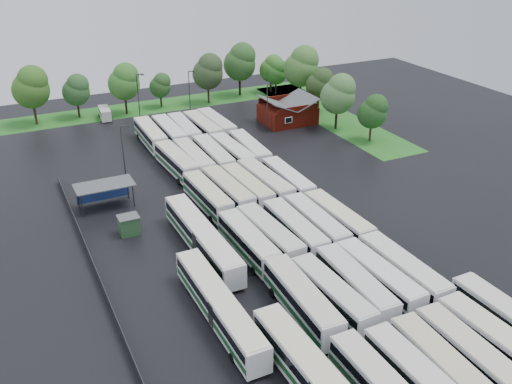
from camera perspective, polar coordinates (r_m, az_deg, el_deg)
name	(u,v)px	position (r m, az deg, el deg)	size (l,w,h in m)	color
ground	(283,251)	(71.71, 2.77, -5.90)	(160.00, 160.00, 0.00)	black
brick_building	(288,113)	(115.67, 3.18, 7.85)	(10.07, 8.60, 5.39)	maroon
wash_shed	(104,187)	(83.83, -14.97, 0.49)	(8.20, 4.20, 3.58)	#2D2D30
utility_hut	(129,225)	(76.45, -12.59, -3.23)	(2.70, 2.20, 2.62)	#244B27
grass_strip_north	(151,107)	(127.89, -10.50, 8.36)	(80.00, 10.00, 0.01)	#256E1F
grass_strip_east	(329,115)	(121.23, 7.33, 7.61)	(10.00, 50.00, 0.01)	#256E1F
west_fence	(90,258)	(72.03, -16.24, -6.32)	(0.10, 50.00, 1.20)	#2D2D30
bus_r0c1	(419,381)	(53.26, 15.99, -17.71)	(2.85, 12.59, 3.49)	silver
bus_r0c2	(444,370)	(54.89, 18.33, -16.52)	(3.12, 12.72, 3.52)	silver
bus_r0c3	(472,357)	(56.92, 20.76, -15.20)	(2.82, 12.66, 3.52)	silver
bus_r0c4	(498,345)	(59.00, 23.06, -13.92)	(3.31, 13.19, 3.64)	silver
bus_r1c0	(302,300)	(60.10, 4.60, -10.71)	(3.31, 13.28, 3.67)	silver
bus_r1c1	(332,295)	(61.31, 7.59, -10.17)	(3.15, 12.56, 3.47)	silver
bus_r1c2	(355,285)	(63.07, 9.88, -9.14)	(3.14, 12.87, 3.56)	silver
bus_r1c3	(378,277)	(64.73, 12.14, -8.35)	(3.12, 12.88, 3.56)	silver
bus_r1c4	(403,271)	(66.37, 14.45, -7.64)	(2.99, 13.14, 3.64)	silver
bus_r2c0	(248,242)	(69.80, -0.78, -4.99)	(2.87, 12.58, 3.49)	silver
bus_r2c1	(270,235)	(71.04, 1.36, -4.35)	(3.36, 12.95, 3.57)	silver
bus_r2c2	(295,230)	(72.35, 3.89, -3.80)	(2.81, 12.87, 3.58)	silver
bus_r2c3	(316,224)	(73.96, 6.00, -3.19)	(2.82, 12.83, 3.57)	silver
bus_r2c4	(338,219)	(75.42, 8.18, -2.72)	(3.05, 12.81, 3.55)	silver
bus_r3c0	(208,196)	(81.02, -4.86, -0.43)	(3.05, 12.55, 3.47)	silver
bus_r3c1	(228,191)	(82.27, -2.86, 0.10)	(3.26, 12.90, 3.56)	silver
bus_r3c2	(247,188)	(83.22, -0.93, 0.43)	(3.15, 12.66, 3.50)	silver
bus_r3c3	(265,183)	(84.55, 0.92, 0.91)	(3.33, 13.16, 3.63)	silver
bus_r3c4	(288,181)	(85.60, 3.18, 1.15)	(2.82, 12.61, 3.50)	silver
bus_r4c0	(177,162)	(92.71, -7.95, 2.98)	(3.40, 13.07, 3.60)	silver
bus_r4c1	(194,159)	(93.41, -6.25, 3.26)	(2.77, 12.94, 3.60)	silver
bus_r4c2	(213,156)	(94.37, -4.30, 3.61)	(3.10, 13.22, 3.66)	silver
bus_r4c3	(232,153)	(95.49, -2.40, 3.91)	(3.09, 12.91, 3.57)	silver
bus_r4c4	(249,150)	(96.69, -0.66, 4.23)	(3.36, 13.02, 3.59)	silver
bus_r5c0	(151,135)	(105.09, -10.50, 5.62)	(2.99, 13.14, 3.65)	silver
bus_r5c1	(169,133)	(105.73, -8.66, 5.88)	(2.85, 13.04, 3.63)	silver
bus_r5c2	(184,130)	(106.59, -7.18, 6.13)	(3.21, 13.01, 3.60)	silver
bus_r5c3	(202,128)	(107.41, -5.38, 6.39)	(3.08, 13.10, 3.63)	silver
bus_r5c4	(216,125)	(108.73, -4.01, 6.69)	(3.05, 13.14, 3.64)	silver
artic_bus_west_b	(202,238)	(70.59, -5.40, -4.61)	(3.05, 19.86, 3.68)	silver
artic_bus_west_c	(219,306)	(59.32, -3.70, -11.34)	(2.78, 18.79, 3.48)	silver
minibus	(105,113)	(121.63, -14.88, 7.64)	(2.41, 5.50, 2.34)	silver
tree_north_0	(31,87)	(121.01, -21.54, 9.77)	(7.19, 7.19, 11.91)	#3C2C18
tree_north_1	(77,90)	(122.82, -17.50, 9.74)	(5.53, 5.53, 9.16)	black
tree_north_2	(125,81)	(122.39, -13.01, 10.74)	(6.53, 6.53, 10.82)	black
tree_north_3	(161,85)	(126.18, -9.51, 10.50)	(4.57, 4.56, 7.55)	black
tree_north_4	(209,71)	(127.15, -4.77, 11.94)	(6.69, 6.69, 11.09)	#35231A
tree_north_5	(241,62)	(132.58, -1.55, 12.91)	(7.33, 7.33, 12.14)	black
tree_north_6	(272,68)	(135.35, 1.60, 12.28)	(5.40, 5.40, 8.95)	black
tree_east_0	(373,111)	(106.51, 11.66, 7.91)	(5.38, 5.38, 8.90)	#3A271B
tree_east_1	(339,94)	(111.45, 8.30, 9.71)	(6.64, 6.64, 11.00)	black
tree_east_2	(320,83)	(122.17, 6.43, 10.74)	(5.65, 5.64, 9.34)	#3B281A
tree_east_3	(302,66)	(127.42, 4.65, 12.45)	(7.66, 7.66, 12.68)	#322311
tree_east_4	(277,72)	(134.00, 2.10, 11.94)	(4.97, 4.97, 8.23)	black
lamp_post_ne	(268,105)	(109.26, 1.18, 8.73)	(1.43, 0.28, 9.29)	#2D2D30
lamp_post_nw	(124,154)	(86.80, -13.04, 3.77)	(1.59, 0.31, 10.31)	#2D2D30
lamp_post_back_w	(139,96)	(114.63, -11.62, 9.36)	(1.60, 0.31, 10.39)	#2D2D30
lamp_post_back_e	(190,90)	(119.86, -6.63, 10.12)	(1.42, 0.28, 9.25)	#2D2D30
puddle_0	(348,340)	(58.86, 9.20, -14.44)	(6.35, 6.35, 0.01)	black
puddle_1	(464,342)	(61.49, 20.05, -13.90)	(3.27, 3.27, 0.01)	black
puddle_2	(243,258)	(70.23, -1.33, -6.62)	(8.16, 8.16, 0.01)	black
puddle_3	(340,244)	(73.72, 8.43, -5.21)	(4.18, 4.18, 0.01)	black
puddle_4	(490,310)	(66.76, 22.33, -10.82)	(3.53, 3.53, 0.01)	black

